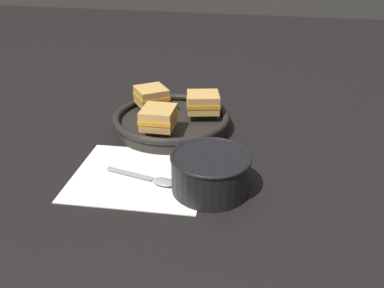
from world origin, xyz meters
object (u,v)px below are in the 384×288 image
at_px(sandwich_near_right, 203,102).
at_px(sandwich_far_left, 151,96).
at_px(sandwich_near_left, 159,117).
at_px(soup_bowl, 211,170).
at_px(skillet, 171,121).
at_px(spoon, 154,179).

relative_size(sandwich_near_right, sandwich_far_left, 0.89).
bearing_deg(sandwich_near_left, soup_bowl, -46.47).
bearing_deg(sandwich_near_left, sandwich_far_left, 115.66).
xyz_separation_m(soup_bowl, skillet, (-0.15, 0.24, -0.02)).
relative_size(skillet, sandwich_near_left, 3.45).
height_order(skillet, sandwich_far_left, sandwich_far_left).
bearing_deg(soup_bowl, skillet, 121.33).
distance_m(sandwich_near_left, sandwich_near_right, 0.14).
distance_m(soup_bowl, sandwich_far_left, 0.36).
bearing_deg(sandwich_near_left, spoon, -75.81).
bearing_deg(skillet, soup_bowl, -58.67).
bearing_deg(skillet, spoon, -81.71).
xyz_separation_m(sandwich_near_left, sandwich_near_right, (0.08, 0.12, 0.00)).
height_order(sandwich_near_left, sandwich_near_right, same).
bearing_deg(soup_bowl, sandwich_near_left, 133.53).
height_order(spoon, skillet, skillet).
distance_m(sandwich_near_left, sandwich_far_left, 0.14).
height_order(sandwich_near_left, sandwich_far_left, same).
bearing_deg(spoon, sandwich_near_left, 113.75).
bearing_deg(soup_bowl, sandwich_near_right, 105.07).
xyz_separation_m(soup_bowl, sandwich_near_right, (-0.08, 0.28, 0.02)).
relative_size(soup_bowl, skillet, 0.51).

